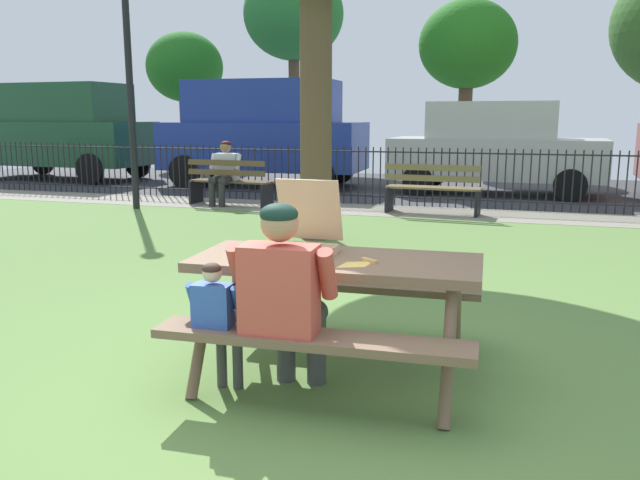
% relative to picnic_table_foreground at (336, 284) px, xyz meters
% --- Properties ---
extents(ground, '(28.00, 12.41, 0.02)m').
position_rel_picnic_table_foreground_xyz_m(ground, '(-0.24, 1.75, -0.61)').
color(ground, '#618641').
extents(cobblestone_walkway, '(28.00, 1.40, 0.01)m').
position_rel_picnic_table_foreground_xyz_m(cobblestone_walkway, '(-0.24, 7.26, -0.60)').
color(cobblestone_walkway, gray).
extents(street_asphalt, '(28.00, 6.50, 0.01)m').
position_rel_picnic_table_foreground_xyz_m(street_asphalt, '(-0.24, 11.21, -0.60)').
color(street_asphalt, '#38383D').
extents(picnic_table_foreground, '(1.86, 1.55, 0.79)m').
position_rel_picnic_table_foreground_xyz_m(picnic_table_foreground, '(0.00, 0.00, 0.00)').
color(picnic_table_foreground, brown).
rests_on(picnic_table_foreground, ground).
extents(pizza_box_open, '(0.44, 0.51, 0.48)m').
position_rel_picnic_table_foreground_xyz_m(pizza_box_open, '(-0.24, 0.04, 0.26)').
color(pizza_box_open, tan).
rests_on(pizza_box_open, picnic_table_foreground).
extents(pizza_slice_on_table, '(0.24, 0.26, 0.02)m').
position_rel_picnic_table_foreground_xyz_m(pizza_slice_on_table, '(0.17, -0.12, 0.18)').
color(pizza_slice_on_table, '#E5C257').
rests_on(pizza_slice_on_table, picnic_table_foreground).
extents(adult_at_table, '(0.62, 0.60, 1.19)m').
position_rel_picnic_table_foreground_xyz_m(adult_at_table, '(-0.16, -0.51, 0.06)').
color(adult_at_table, '#434343').
rests_on(adult_at_table, ground).
extents(child_at_table, '(0.33, 0.32, 0.84)m').
position_rel_picnic_table_foreground_xyz_m(child_at_table, '(-0.56, -0.55, -0.09)').
color(child_at_table, '#3E3E3E').
rests_on(child_at_table, ground).
extents(iron_fence_streetside, '(20.90, 0.03, 1.08)m').
position_rel_picnic_table_foreground_xyz_m(iron_fence_streetside, '(-0.24, 7.96, -0.05)').
color(iron_fence_streetside, black).
rests_on(iron_fence_streetside, ground).
extents(park_bench_left, '(1.63, 0.59, 0.85)m').
position_rel_picnic_table_foreground_xyz_m(park_bench_left, '(-4.04, 7.12, -0.18)').
color(park_bench_left, brown).
rests_on(park_bench_left, ground).
extents(park_bench_center, '(1.63, 0.57, 0.85)m').
position_rel_picnic_table_foreground_xyz_m(park_bench_center, '(-0.28, 7.12, -0.18)').
color(park_bench_center, brown).
rests_on(park_bench_center, ground).
extents(person_on_park_bench, '(0.62, 0.60, 1.19)m').
position_rel_picnic_table_foreground_xyz_m(person_on_park_bench, '(-4.16, 7.14, 0.06)').
color(person_on_park_bench, '#292929').
rests_on(person_on_park_bench, ground).
extents(lamp_post_walkway, '(0.28, 0.28, 3.93)m').
position_rel_picnic_table_foreground_xyz_m(lamp_post_walkway, '(-5.48, 6.21, 1.81)').
color(lamp_post_walkway, black).
rests_on(lamp_post_walkway, ground).
extents(parked_car_far_left, '(4.77, 2.21, 2.46)m').
position_rel_picnic_table_foreground_xyz_m(parked_car_far_left, '(-10.36, 10.43, 0.71)').
color(parked_car_far_left, '#1B452A').
rests_on(parked_car_far_left, ground).
extents(parked_car_left, '(4.74, 2.16, 2.46)m').
position_rel_picnic_table_foreground_xyz_m(parked_car_left, '(-4.68, 10.43, 0.71)').
color(parked_car_left, navy).
rests_on(parked_car_left, ground).
extents(parked_car_center, '(4.48, 2.08, 1.94)m').
position_rel_picnic_table_foreground_xyz_m(parked_car_center, '(0.61, 10.43, 0.41)').
color(parked_car_center, '#B9B8B5').
rests_on(parked_car_center, ground).
extents(far_tree_left, '(2.49, 2.49, 4.34)m').
position_rel_picnic_table_foreground_xyz_m(far_tree_left, '(-9.47, 15.52, 2.55)').
color(far_tree_left, brown).
rests_on(far_tree_left, ground).
extents(far_tree_midleft, '(3.06, 3.06, 6.08)m').
position_rel_picnic_table_foreground_xyz_m(far_tree_midleft, '(-5.69, 15.52, 4.06)').
color(far_tree_midleft, brown).
rests_on(far_tree_midleft, ground).
extents(far_tree_center, '(2.77, 2.77, 4.90)m').
position_rel_picnic_table_foreground_xyz_m(far_tree_center, '(-0.45, 15.52, 3.00)').
color(far_tree_center, brown).
rests_on(far_tree_center, ground).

